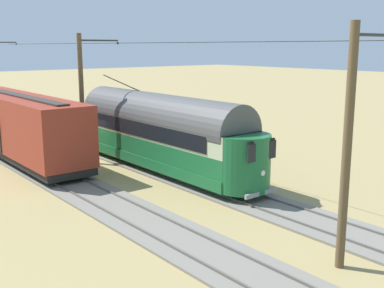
{
  "coord_description": "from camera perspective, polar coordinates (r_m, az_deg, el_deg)",
  "views": [
    {
      "loc": [
        12.34,
        26.27,
        6.84
      ],
      "look_at": [
        -3.32,
        6.76,
        1.72
      ],
      "focal_mm": 44.75,
      "sensor_mm": 36.0,
      "label": 1
    }
  ],
  "objects": [
    {
      "name": "catenary_pole_mid_far",
      "position": [
        15.13,
        18.16,
        -0.05
      ],
      "size": [
        2.73,
        0.28,
        7.58
      ],
      "color": "brown",
      "rests_on": "ground"
    },
    {
      "name": "track_streetcar_siding",
      "position": [
        31.24,
        -9.2,
        -1.12
      ],
      "size": [
        2.8,
        80.0,
        0.18
      ],
      "color": "slate",
      "rests_on": "ground"
    },
    {
      "name": "vintage_streetcar",
      "position": [
        26.56,
        -3.89,
        1.6
      ],
      "size": [
        2.65,
        15.62,
        4.89
      ],
      "color": "#196033",
      "rests_on": "ground"
    },
    {
      "name": "overhead_wire_run",
      "position": [
        23.08,
        1.49,
        12.04
      ],
      "size": [
        2.53,
        57.2,
        0.18
      ],
      "color": "black",
      "rests_on": "ground"
    },
    {
      "name": "catenary_pole_mid_near",
      "position": [
        28.77,
        -12.89,
        5.51
      ],
      "size": [
        2.73,
        0.28,
        7.58
      ],
      "color": "brown",
      "rests_on": "ground"
    },
    {
      "name": "track_adjacent_siding",
      "position": [
        29.11,
        -18.11,
        -2.49
      ],
      "size": [
        2.8,
        80.0,
        0.18
      ],
      "color": "slate",
      "rests_on": "ground"
    },
    {
      "name": "boxcar_adjacent",
      "position": [
        30.91,
        -19.93,
        2.18
      ],
      "size": [
        2.96,
        14.88,
        3.85
      ],
      "color": "maroon",
      "rests_on": "ground"
    },
    {
      "name": "ground_plane",
      "position": [
        29.82,
        -13.23,
        -2.0
      ],
      "size": [
        220.0,
        220.0,
        0.0
      ],
      "primitive_type": "plane",
      "color": "#9E8956"
    }
  ]
}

